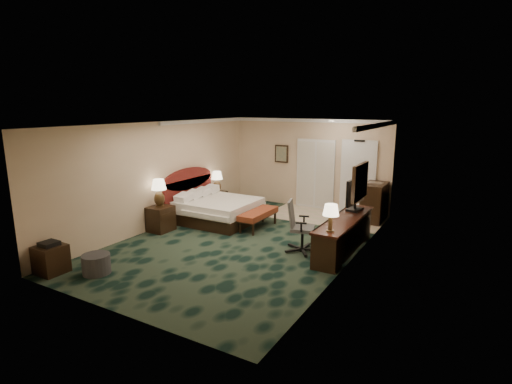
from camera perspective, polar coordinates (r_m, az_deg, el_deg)
The scene contains 26 objects.
floor at distance 9.36m, azimuth -1.69°, elevation -7.05°, with size 5.00×7.50×0.00m, color black.
ceiling at distance 8.83m, azimuth -1.80°, elevation 9.70°, with size 5.00×7.50×0.00m, color white.
wall_back at distance 12.30m, azimuth 7.50°, elevation 4.04°, with size 5.00×0.00×2.70m, color tan.
wall_front at distance 6.23m, azimuth -20.27°, elevation -4.85°, with size 5.00×0.00×2.70m, color tan.
wall_left at distance 10.51m, azimuth -13.43°, elevation 2.39°, with size 0.00×7.50×2.70m, color tan.
wall_right at distance 8.00m, azimuth 13.67°, elevation -0.70°, with size 0.00×7.50×2.70m, color tan.
crown_molding at distance 8.84m, azimuth -1.80°, elevation 9.38°, with size 5.00×7.50×0.10m, color white, non-canonical shape.
tile_patch at distance 11.48m, azimuth 9.82°, elevation -3.50°, with size 3.20×1.70×0.01m, color beige.
headboard at distance 11.33m, azimuth -9.59°, elevation -0.09°, with size 0.12×2.00×1.40m, color #55180D, non-canonical shape.
entry_door at distance 11.82m, azimuth 14.35°, elevation 1.95°, with size 1.02×0.06×2.18m, color white.
closet_doors at distance 12.22m, azimuth 8.47°, elevation 2.53°, with size 1.20×0.06×2.10m, color silver.
wall_art at distance 12.60m, azimuth 3.67°, elevation 5.47°, with size 0.45×0.06×0.55m, color #4D695D.
wall_mirror at distance 8.54m, azimuth 14.64°, elevation 1.43°, with size 0.05×0.95×0.75m, color white.
bed at distance 10.86m, azimuth -5.32°, elevation -2.66°, with size 1.91×1.77×0.61m, color white.
nightstand_near at distance 10.29m, azimuth -13.45°, elevation -3.74°, with size 0.50×0.58×0.63m, color black.
nightstand_far at distance 12.21m, azimuth -5.48°, elevation -1.16°, with size 0.42×0.48×0.53m, color black.
lamp_near at distance 10.15m, azimuth -13.67°, elevation -0.13°, with size 0.37×0.37×0.69m, color #311E13, non-canonical shape.
lamp_far at distance 12.03m, azimuth -5.59°, elevation 1.46°, with size 0.34×0.34×0.64m, color #311E13, non-canonical shape.
bed_bench at distance 10.25m, azimuth 0.33°, elevation -3.95°, with size 0.47×1.35×0.46m, color maroon.
ottoman at distance 8.18m, azimuth -21.85°, elevation -9.52°, with size 0.52×0.52×0.37m, color #2F3035.
side_table at distance 8.53m, azimuth -27.25°, elevation -8.54°, with size 0.50×0.50×0.54m, color black.
desk at distance 8.82m, azimuth 12.45°, elevation -6.02°, with size 0.56×2.58×0.75m, color black.
tv at distance 9.31m, azimuth 14.03°, elevation -0.35°, with size 0.08×0.96×0.75m, color black.
desk_lamp at distance 7.69m, azimuth 10.61°, elevation -3.64°, with size 0.31×0.31×0.54m, color #311E13, non-canonical shape.
desk_chair at distance 8.64m, azimuth 6.67°, elevation -4.90°, with size 0.65×0.61×1.12m, color #4C4C4C, non-canonical shape.
minibar at distance 11.28m, azimuth 16.53°, elevation -1.41°, with size 0.55×0.99×1.04m, color black.
Camera 1 is at (4.65, -7.50, 3.11)m, focal length 28.00 mm.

